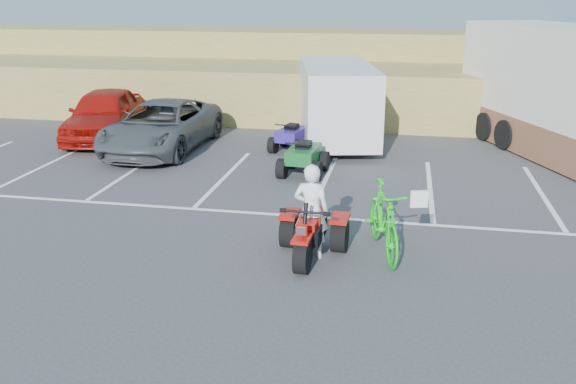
% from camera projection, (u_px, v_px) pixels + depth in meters
% --- Properties ---
extents(ground, '(100.00, 100.00, 0.00)m').
position_uv_depth(ground, '(289.00, 262.00, 11.29)').
color(ground, '#3B3B3D').
rests_on(ground, ground).
extents(parking_stripes, '(28.00, 5.16, 0.01)m').
position_uv_depth(parking_stripes, '(354.00, 195.00, 14.92)').
color(parking_stripes, white).
rests_on(parking_stripes, ground).
extents(grass_embankment, '(40.00, 8.50, 3.10)m').
position_uv_depth(grass_embankment, '(359.00, 75.00, 25.27)').
color(grass_embankment, olive).
rests_on(grass_embankment, ground).
extents(red_trike_atv, '(1.39, 1.81, 1.14)m').
position_uv_depth(red_trike_atv, '(309.00, 259.00, 11.40)').
color(red_trike_atv, '#AF110A').
rests_on(red_trike_atv, ground).
extents(rider, '(0.68, 0.46, 1.80)m').
position_uv_depth(rider, '(311.00, 211.00, 11.26)').
color(rider, white).
rests_on(rider, ground).
extents(green_dirt_bike, '(1.21, 2.36, 1.37)m').
position_uv_depth(green_dirt_bike, '(384.00, 219.00, 11.45)').
color(green_dirt_bike, '#14BF19').
rests_on(green_dirt_bike, ground).
extents(grey_pickup, '(2.58, 5.45, 1.50)m').
position_uv_depth(grey_pickup, '(162.00, 126.00, 19.02)').
color(grey_pickup, '#424549').
rests_on(grey_pickup, ground).
extents(red_car, '(2.89, 5.19, 1.67)m').
position_uv_depth(red_car, '(105.00, 114.00, 20.48)').
color(red_car, '#970E08').
rests_on(red_car, ground).
extents(cargo_trailer, '(3.27, 5.76, 2.53)m').
position_uv_depth(cargo_trailer, '(337.00, 101.00, 19.76)').
color(cargo_trailer, silver).
rests_on(cargo_trailer, ground).
extents(quad_atv_blue, '(1.34, 1.62, 0.94)m').
position_uv_depth(quad_atv_blue, '(292.00, 151.00, 19.09)').
color(quad_atv_blue, navy).
rests_on(quad_atv_blue, ground).
extents(quad_atv_green, '(1.27, 1.64, 1.02)m').
position_uv_depth(quad_atv_green, '(303.00, 174.00, 16.65)').
color(quad_atv_green, '#135421').
rests_on(quad_atv_green, ground).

